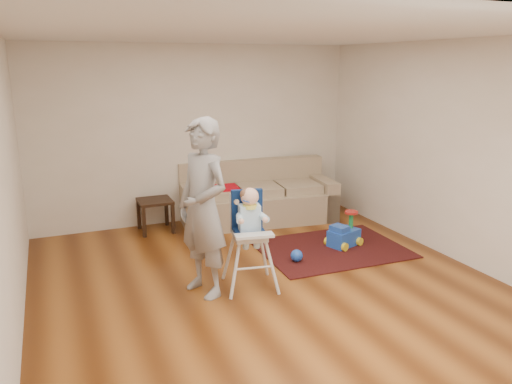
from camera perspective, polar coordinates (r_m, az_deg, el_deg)
name	(u,v)px	position (r m, az deg, el deg)	size (l,w,h in m)	color
ground	(270,287)	(5.64, 1.60, -10.85)	(5.50, 5.50, 0.00)	#51260C
room_envelope	(252,113)	(5.60, -0.50, 9.00)	(5.04, 5.52, 2.72)	beige
sofa	(258,192)	(7.78, 0.21, -0.04)	(2.46, 1.23, 0.91)	gray
side_table	(156,215)	(7.50, -11.41, -2.64)	(0.48, 0.48, 0.48)	black
area_rug	(331,249)	(6.79, 8.62, -6.41)	(1.88, 1.41, 0.02)	black
ride_on_toy	(344,229)	(6.84, 10.04, -4.20)	(0.42, 0.30, 0.46)	blue
toy_ball	(297,256)	(6.27, 4.67, -7.26)	(0.15, 0.15, 0.15)	blue
high_chair	(250,240)	(5.45, -0.71, -5.48)	(0.61, 0.61, 1.14)	silver
adult	(203,209)	(5.22, -6.06, -1.89)	(0.69, 0.45, 1.89)	gray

